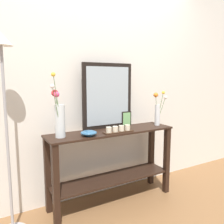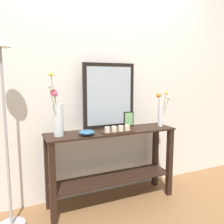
% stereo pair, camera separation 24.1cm
% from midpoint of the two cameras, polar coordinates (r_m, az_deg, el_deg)
% --- Properties ---
extents(ground_plane, '(7.00, 6.00, 0.02)m').
position_cam_midpoint_polar(ground_plane, '(2.74, -2.70, -21.08)').
color(ground_plane, brown).
extents(wall_back, '(6.40, 0.08, 2.70)m').
position_cam_midpoint_polar(wall_back, '(2.66, -5.89, 8.59)').
color(wall_back, silver).
rests_on(wall_back, ground).
extents(console_table, '(1.38, 0.35, 0.79)m').
position_cam_midpoint_polar(console_table, '(2.53, -2.78, -11.10)').
color(console_table, black).
rests_on(console_table, ground).
extents(mirror_leaning, '(0.59, 0.03, 0.71)m').
position_cam_midpoint_polar(mirror_leaning, '(2.54, -3.76, 3.92)').
color(mirror_leaning, black).
rests_on(mirror_leaning, console_table).
extents(tall_vase_left, '(0.15, 0.18, 0.60)m').
position_cam_midpoint_polar(tall_vase_left, '(2.22, -15.87, -1.02)').
color(tall_vase_left, silver).
rests_on(tall_vase_left, console_table).
extents(vase_right, '(0.16, 0.11, 0.40)m').
position_cam_midpoint_polar(vase_right, '(2.72, 8.68, 0.33)').
color(vase_right, silver).
rests_on(vase_right, console_table).
extents(candle_tray, '(0.32, 0.09, 0.07)m').
position_cam_midpoint_polar(candle_tray, '(2.36, -1.38, -4.37)').
color(candle_tray, '#382316').
rests_on(candle_tray, console_table).
extents(picture_frame_small, '(0.12, 0.01, 0.17)m').
position_cam_midpoint_polar(picture_frame_small, '(2.67, 0.98, -1.68)').
color(picture_frame_small, black).
rests_on(picture_frame_small, console_table).
extents(decorative_bowl, '(0.16, 0.16, 0.05)m').
position_cam_midpoint_polar(decorative_bowl, '(2.24, -8.81, -5.09)').
color(decorative_bowl, '#2D5B84').
rests_on(decorative_bowl, console_table).
extents(floor_lamp, '(0.24, 0.24, 1.68)m').
position_cam_midpoint_polar(floor_lamp, '(2.10, -27.81, 2.03)').
color(floor_lamp, '#9E9EA3').
rests_on(floor_lamp, ground).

